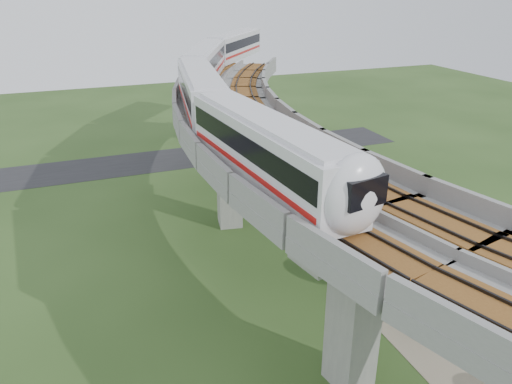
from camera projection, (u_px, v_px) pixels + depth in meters
The scene contains 13 objects.
ground at pixel (263, 285), 36.50m from camera, with size 160.00×160.00×0.00m, color #2B451B.
dirt_lot at pixel (437, 262), 39.40m from camera, with size 18.00×26.00×0.04m, color gray.
asphalt_road at pixel (174, 159), 62.23m from camera, with size 60.00×8.00×0.03m, color #232326.
viaduct at pixel (316, 163), 34.21m from camera, with size 19.58×73.98×11.40m.
metro_train at pixel (225, 76), 46.66m from camera, with size 20.87×58.89×3.64m.
fence at pixel (377, 252), 39.43m from camera, with size 3.87×38.73×1.50m.
tree_0 at pixel (279, 151), 57.29m from camera, with size 3.04×3.04×3.80m.
tree_1 at pixel (288, 168), 52.44m from camera, with size 2.08×2.08×3.30m.
tree_2 at pixel (309, 202), 44.51m from camera, with size 2.16×2.16×3.23m.
tree_3 at pixel (360, 260), 35.86m from camera, with size 3.16×3.16×3.38m.
tree_4 at pixel (416, 304), 31.61m from camera, with size 1.85×1.85×2.48m.
car_red at pixel (475, 272), 37.00m from camera, with size 1.20×3.44×1.13m, color #B01021.
car_dark at pixel (401, 243), 41.11m from camera, with size 1.67×4.11×1.19m, color black.
Camera 1 is at (-11.60, -28.63, 20.62)m, focal length 35.00 mm.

